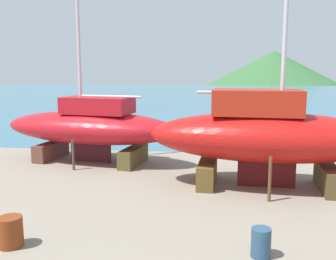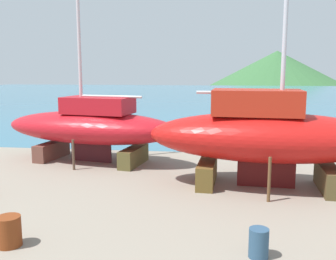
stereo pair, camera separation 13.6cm
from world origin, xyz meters
name	(u,v)px [view 1 (the left image)]	position (x,y,z in m)	size (l,w,h in m)	color
ground_plane	(316,225)	(0.00, -4.09, 0.00)	(41.27, 41.27, 0.00)	gray
sea_water	(231,97)	(0.00, 52.36, 0.00)	(135.67, 92.27, 0.01)	teal
headland_hill	(273,81)	(21.56, 145.08, 0.00)	(92.80, 92.80, 24.09)	#366537
sailboat_mid_port	(267,135)	(-1.09, -0.19, 2.20)	(10.11, 4.03, 14.35)	brown
sailboat_small_center	(91,126)	(-9.69, 3.24, 1.92)	(10.17, 4.93, 14.99)	brown
barrel_rust_far	(11,232)	(-8.89, -6.60, 0.43)	(0.68, 0.68, 0.86)	maroon
barrel_tipped_left	(261,243)	(-2.02, -6.43, 0.40)	(0.52, 0.52, 0.79)	#2C4B67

